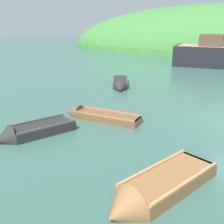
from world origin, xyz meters
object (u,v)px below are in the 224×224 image
object	(u,v)px
rowboat_far	(155,191)
rowboat_outer_right	(120,84)
rowboat_outer_left	(32,133)
rowboat_center	(97,117)

from	to	relation	value
rowboat_far	rowboat_outer_right	bearing A→B (deg)	-129.41
rowboat_far	rowboat_outer_left	size ratio (longest dim) A/B	1.18
rowboat_outer_right	rowboat_outer_left	bearing A→B (deg)	-21.91
rowboat_far	rowboat_center	world-z (taller)	rowboat_far
rowboat_far	rowboat_center	bearing A→B (deg)	-114.86
rowboat_far	rowboat_center	xyz separation A→B (m)	(-4.27, 4.64, -0.04)
rowboat_outer_right	rowboat_outer_left	distance (m)	9.57
rowboat_outer_right	rowboat_outer_left	xyz separation A→B (m)	(0.31, -9.57, 0.00)
rowboat_far	rowboat_outer_right	size ratio (longest dim) A/B	1.03
rowboat_center	rowboat_outer_left	bearing A→B (deg)	64.70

